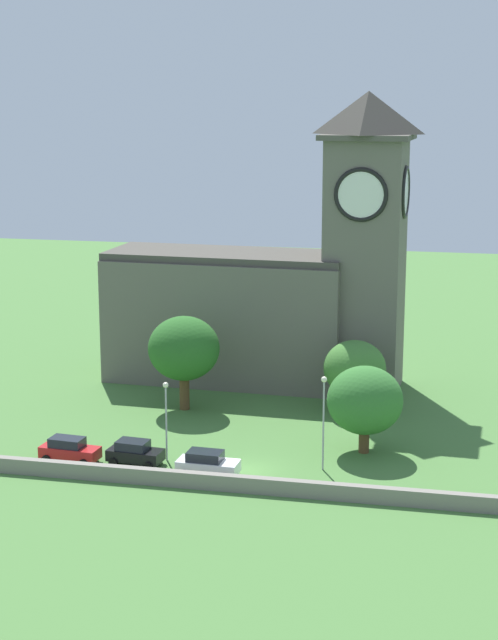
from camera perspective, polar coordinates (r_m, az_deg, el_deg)
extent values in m
plane|color=#477538|center=(91.90, 1.94, -5.11)|extent=(200.00, 200.00, 0.00)
cube|color=#666056|center=(101.09, -1.18, 0.03)|extent=(23.60, 10.00, 12.03)
cube|color=#47433C|center=(99.93, -1.20, 3.60)|extent=(23.58, 9.27, 0.70)
cube|color=#666056|center=(97.27, 6.43, 2.94)|extent=(7.26, 7.26, 23.60)
cube|color=#4F4B43|center=(96.06, 6.60, 10.05)|extent=(8.42, 8.42, 0.50)
pyramid|color=#38352F|center=(96.00, 6.63, 11.35)|extent=(7.63, 7.63, 3.85)
cylinder|color=white|center=(92.87, 6.21, 6.91)|extent=(4.48, 0.29, 4.48)
torus|color=black|center=(92.87, 6.21, 6.91)|extent=(4.90, 0.59, 4.89)
cylinder|color=white|center=(95.95, 8.65, 7.01)|extent=(0.29, 4.48, 4.48)
torus|color=black|center=(95.95, 8.65, 7.01)|extent=(0.59, 4.90, 4.89)
cube|color=gray|center=(74.01, -0.82, -9.03)|extent=(54.54, 0.70, 1.17)
cube|color=red|center=(80.68, -9.88, -7.22)|extent=(4.72, 2.13, 0.88)
cube|color=#1E232B|center=(80.52, -10.04, -6.67)|extent=(2.69, 1.75, 0.70)
cylinder|color=black|center=(80.89, -8.59, -7.45)|extent=(0.73, 0.37, 0.70)
cylinder|color=black|center=(79.42, -9.14, -7.85)|extent=(0.73, 0.37, 0.70)
cylinder|color=black|center=(82.24, -10.56, -7.19)|extent=(0.73, 0.37, 0.70)
cylinder|color=black|center=(80.80, -11.14, -7.57)|extent=(0.73, 0.37, 0.70)
cube|color=black|center=(79.48, -6.30, -7.43)|extent=(4.34, 2.25, 0.86)
cube|color=#1E232B|center=(79.30, -6.46, -6.89)|extent=(2.49, 1.86, 0.68)
cylinder|color=black|center=(79.89, -5.08, -7.62)|extent=(0.71, 0.40, 0.68)
cylinder|color=black|center=(78.27, -5.62, -8.06)|extent=(0.71, 0.40, 0.68)
cylinder|color=black|center=(80.98, -6.96, -7.39)|extent=(0.71, 0.40, 0.68)
cylinder|color=black|center=(79.39, -7.52, -7.81)|extent=(0.71, 0.40, 0.68)
cube|color=silver|center=(76.72, -2.28, -8.09)|extent=(4.64, 2.09, 0.87)
cube|color=#1E232B|center=(76.52, -2.45, -7.52)|extent=(2.62, 1.78, 0.69)
cylinder|color=black|center=(77.32, -0.95, -8.26)|extent=(0.71, 0.37, 0.70)
cylinder|color=black|center=(75.60, -1.35, -8.75)|extent=(0.71, 0.37, 0.70)
cylinder|color=black|center=(78.17, -3.17, -8.04)|extent=(0.71, 0.37, 0.70)
cylinder|color=black|center=(76.47, -3.61, -8.52)|extent=(0.71, 0.37, 0.70)
cylinder|color=#9EA0A5|center=(79.46, -4.60, -5.77)|extent=(0.14, 0.14, 5.80)
sphere|color=#F4EFCC|center=(78.55, -4.64, -3.61)|extent=(0.44, 0.44, 0.44)
cylinder|color=#9EA0A5|center=(77.28, 4.14, -5.89)|extent=(0.14, 0.14, 6.82)
sphere|color=#F4EFCC|center=(76.23, 4.18, -3.30)|extent=(0.44, 0.44, 0.44)
cylinder|color=brown|center=(91.89, 5.83, -4.52)|extent=(0.77, 0.77, 2.01)
ellipsoid|color=#427A33|center=(91.05, 5.87, -2.67)|extent=(5.50, 5.50, 4.95)
cylinder|color=brown|center=(92.41, -3.59, -3.98)|extent=(0.89, 0.89, 3.24)
ellipsoid|color=#286023|center=(91.37, -3.63, -1.57)|extent=(6.37, 6.37, 5.73)
cylinder|color=brown|center=(82.00, 6.38, -6.61)|extent=(0.83, 0.83, 2.05)
ellipsoid|color=#33702D|center=(81.01, 6.44, -4.43)|extent=(5.96, 5.96, 5.36)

